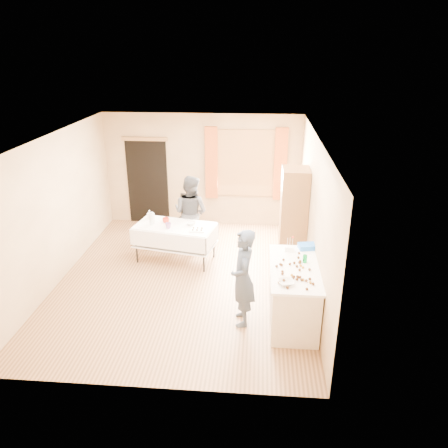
# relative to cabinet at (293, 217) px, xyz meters

# --- Properties ---
(floor) EXTENTS (4.50, 5.50, 0.02)m
(floor) POSITION_rel_cabinet_xyz_m (-1.99, -0.91, -0.95)
(floor) COLOR #9E7047
(floor) RESTS_ON ground
(ceiling) EXTENTS (4.50, 5.50, 0.02)m
(ceiling) POSITION_rel_cabinet_xyz_m (-1.99, -0.91, 1.67)
(ceiling) COLOR white
(ceiling) RESTS_ON floor
(wall_back) EXTENTS (4.50, 0.02, 2.60)m
(wall_back) POSITION_rel_cabinet_xyz_m (-1.99, 1.85, 0.36)
(wall_back) COLOR tan
(wall_back) RESTS_ON floor
(wall_front) EXTENTS (4.50, 0.02, 2.60)m
(wall_front) POSITION_rel_cabinet_xyz_m (-1.99, -3.67, 0.36)
(wall_front) COLOR tan
(wall_front) RESTS_ON floor
(wall_left) EXTENTS (0.02, 5.50, 2.60)m
(wall_left) POSITION_rel_cabinet_xyz_m (-4.25, -0.91, 0.36)
(wall_left) COLOR tan
(wall_left) RESTS_ON floor
(wall_right) EXTENTS (0.02, 5.50, 2.60)m
(wall_right) POSITION_rel_cabinet_xyz_m (0.27, -0.91, 0.36)
(wall_right) COLOR tan
(wall_right) RESTS_ON floor
(window_frame) EXTENTS (1.32, 0.06, 1.52)m
(window_frame) POSITION_rel_cabinet_xyz_m (-0.99, 1.81, 0.56)
(window_frame) COLOR olive
(window_frame) RESTS_ON wall_back
(window_pane) EXTENTS (1.20, 0.02, 1.40)m
(window_pane) POSITION_rel_cabinet_xyz_m (-0.99, 1.79, 0.56)
(window_pane) COLOR white
(window_pane) RESTS_ON wall_back
(curtain_left) EXTENTS (0.28, 0.06, 1.65)m
(curtain_left) POSITION_rel_cabinet_xyz_m (-1.77, 1.76, 0.56)
(curtain_left) COLOR #AC4D1F
(curtain_left) RESTS_ON wall_back
(curtain_right) EXTENTS (0.28, 0.06, 1.65)m
(curtain_right) POSITION_rel_cabinet_xyz_m (-0.21, 1.76, 0.56)
(curtain_right) COLOR #AC4D1F
(curtain_right) RESTS_ON wall_back
(doorway) EXTENTS (0.95, 0.04, 2.00)m
(doorway) POSITION_rel_cabinet_xyz_m (-3.29, 1.82, 0.06)
(doorway) COLOR black
(doorway) RESTS_ON floor
(door_lintel) EXTENTS (1.05, 0.06, 0.08)m
(door_lintel) POSITION_rel_cabinet_xyz_m (-3.29, 1.79, 1.08)
(door_lintel) COLOR olive
(door_lintel) RESTS_ON wall_back
(cabinet) EXTENTS (0.50, 0.60, 1.89)m
(cabinet) POSITION_rel_cabinet_xyz_m (0.00, 0.00, 0.00)
(cabinet) COLOR brown
(cabinet) RESTS_ON floor
(counter) EXTENTS (0.74, 1.56, 0.91)m
(counter) POSITION_rel_cabinet_xyz_m (-0.10, -2.00, -0.49)
(counter) COLOR beige
(counter) RESTS_ON floor
(party_table) EXTENTS (1.67, 1.08, 0.75)m
(party_table) POSITION_rel_cabinet_xyz_m (-2.28, -0.15, -0.50)
(party_table) COLOR black
(party_table) RESTS_ON floor
(chair) EXTENTS (0.51, 0.51, 0.99)m
(chair) POSITION_rel_cabinet_xyz_m (-2.23, 0.89, -0.65)
(chair) COLOR black
(chair) RESTS_ON floor
(girl) EXTENTS (0.65, 0.51, 1.54)m
(girl) POSITION_rel_cabinet_xyz_m (-0.87, -2.15, -0.17)
(girl) COLOR #2A3447
(girl) RESTS_ON floor
(woman) EXTENTS (1.18, 1.13, 1.57)m
(woman) POSITION_rel_cabinet_xyz_m (-2.06, 0.45, -0.16)
(woman) COLOR black
(woman) RESTS_ON floor
(soda_can) EXTENTS (0.08, 0.08, 0.12)m
(soda_can) POSITION_rel_cabinet_xyz_m (0.06, -1.83, 0.03)
(soda_can) COLOR #047927
(soda_can) RESTS_ON counter
(mixing_bowl) EXTENTS (0.31, 0.31, 0.05)m
(mixing_bowl) POSITION_rel_cabinet_xyz_m (-0.26, -2.51, -0.01)
(mixing_bowl) COLOR white
(mixing_bowl) RESTS_ON counter
(foam_block) EXTENTS (0.16, 0.12, 0.08)m
(foam_block) POSITION_rel_cabinet_xyz_m (-0.15, -1.44, 0.01)
(foam_block) COLOR white
(foam_block) RESTS_ON counter
(blue_basket) EXTENTS (0.33, 0.26, 0.08)m
(blue_basket) POSITION_rel_cabinet_xyz_m (0.15, -1.33, 0.01)
(blue_basket) COLOR blue
(blue_basket) RESTS_ON counter
(pitcher) EXTENTS (0.14, 0.14, 0.22)m
(pitcher) POSITION_rel_cabinet_xyz_m (-2.73, -0.14, -0.08)
(pitcher) COLOR silver
(pitcher) RESTS_ON party_table
(cup_red) EXTENTS (0.16, 0.16, 0.11)m
(cup_red) POSITION_rel_cabinet_xyz_m (-2.48, -0.05, -0.14)
(cup_red) COLOR red
(cup_red) RESTS_ON party_table
(cup_rainbow) EXTENTS (0.19, 0.19, 0.11)m
(cup_rainbow) POSITION_rel_cabinet_xyz_m (-2.37, -0.31, -0.14)
(cup_rainbow) COLOR red
(cup_rainbow) RESTS_ON party_table
(small_bowl) EXTENTS (0.21, 0.21, 0.05)m
(small_bowl) POSITION_rel_cabinet_xyz_m (-1.97, -0.11, -0.17)
(small_bowl) COLOR white
(small_bowl) RESTS_ON party_table
(pastry_tray) EXTENTS (0.28, 0.20, 0.02)m
(pastry_tray) POSITION_rel_cabinet_xyz_m (-1.81, -0.38, -0.18)
(pastry_tray) COLOR white
(pastry_tray) RESTS_ON party_table
(bottle) EXTENTS (0.10, 0.11, 0.18)m
(bottle) POSITION_rel_cabinet_xyz_m (-2.85, 0.14, -0.10)
(bottle) COLOR white
(bottle) RESTS_ON party_table
(cake_balls) EXTENTS (0.53, 1.14, 0.04)m
(cake_balls) POSITION_rel_cabinet_xyz_m (-0.11, -2.19, -0.01)
(cake_balls) COLOR #3F2314
(cake_balls) RESTS_ON counter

